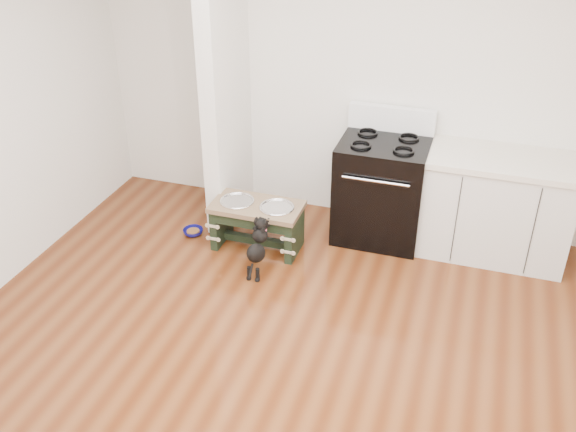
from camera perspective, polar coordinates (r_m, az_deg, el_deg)
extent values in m
plane|color=#4C210D|center=(4.37, -1.04, -15.49)|extent=(5.00, 5.00, 0.00)
plane|color=silver|center=(5.75, 7.11, 12.08)|extent=(5.00, 0.00, 5.00)
cube|color=silver|center=(5.71, -5.61, 12.05)|extent=(0.15, 0.80, 2.70)
cube|color=black|center=(5.74, 8.28, 2.29)|extent=(0.76, 0.65, 0.92)
cube|color=black|center=(5.50, 7.63, 0.29)|extent=(0.58, 0.02, 0.50)
cylinder|color=silver|center=(5.31, 7.78, 3.07)|extent=(0.56, 0.02, 0.02)
cube|color=white|center=(5.75, 9.22, 8.53)|extent=(0.76, 0.08, 0.22)
torus|color=black|center=(5.44, 6.50, 6.30)|extent=(0.18, 0.18, 0.02)
torus|color=black|center=(5.39, 10.25, 5.76)|extent=(0.18, 0.18, 0.02)
torus|color=black|center=(5.69, 7.11, 7.39)|extent=(0.18, 0.18, 0.02)
torus|color=black|center=(5.64, 10.71, 6.88)|extent=(0.18, 0.18, 0.02)
cube|color=silver|center=(5.73, 17.95, 0.62)|extent=(1.20, 0.60, 0.86)
cube|color=beige|center=(5.53, 18.69, 4.71)|extent=(1.24, 0.64, 0.05)
cube|color=black|center=(5.70, 17.24, -3.93)|extent=(1.20, 0.06, 0.10)
cube|color=black|center=(5.76, -5.94, -0.51)|extent=(0.06, 0.38, 0.39)
cube|color=black|center=(5.55, 0.59, -1.64)|extent=(0.06, 0.38, 0.39)
cube|color=black|center=(5.43, -3.40, -0.66)|extent=(0.62, 0.03, 0.10)
cube|color=black|center=(5.71, -2.70, -2.17)|extent=(0.62, 0.06, 0.06)
cube|color=brown|center=(5.53, -2.79, 0.83)|extent=(0.78, 0.42, 0.04)
cylinder|color=silver|center=(5.59, -4.54, 1.13)|extent=(0.27, 0.27, 0.05)
cylinder|color=silver|center=(5.48, -1.00, 0.56)|extent=(0.27, 0.27, 0.05)
torus|color=silver|center=(5.58, -4.55, 1.36)|extent=(0.30, 0.30, 0.02)
torus|color=silver|center=(5.46, -1.00, 0.79)|extent=(0.30, 0.30, 0.02)
cylinder|color=black|center=(5.31, -3.48, -5.07)|extent=(0.03, 0.03, 0.12)
cylinder|color=black|center=(5.29, -2.72, -5.22)|extent=(0.03, 0.03, 0.12)
sphere|color=black|center=(5.33, -3.51, -5.54)|extent=(0.04, 0.04, 0.04)
sphere|color=black|center=(5.31, -2.75, -5.69)|extent=(0.04, 0.04, 0.04)
ellipsoid|color=black|center=(5.27, -2.86, -3.32)|extent=(0.14, 0.32, 0.28)
sphere|color=black|center=(5.29, -2.50, -1.72)|extent=(0.13, 0.13, 0.13)
sphere|color=black|center=(5.27, -2.38, -0.72)|extent=(0.11, 0.11, 0.11)
sphere|color=black|center=(5.34, -2.47, -0.26)|extent=(0.04, 0.04, 0.04)
sphere|color=black|center=(5.32, -1.74, -0.39)|extent=(0.04, 0.04, 0.04)
cylinder|color=black|center=(5.23, -3.31, -4.86)|extent=(0.02, 0.09, 0.10)
torus|color=#F04665|center=(5.28, -2.43, -1.21)|extent=(0.11, 0.07, 0.10)
imported|color=#0E0D61|center=(5.95, -8.43, -1.41)|extent=(0.24, 0.24, 0.06)
cylinder|color=brown|center=(5.95, -8.43, -1.38)|extent=(0.12, 0.12, 0.02)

